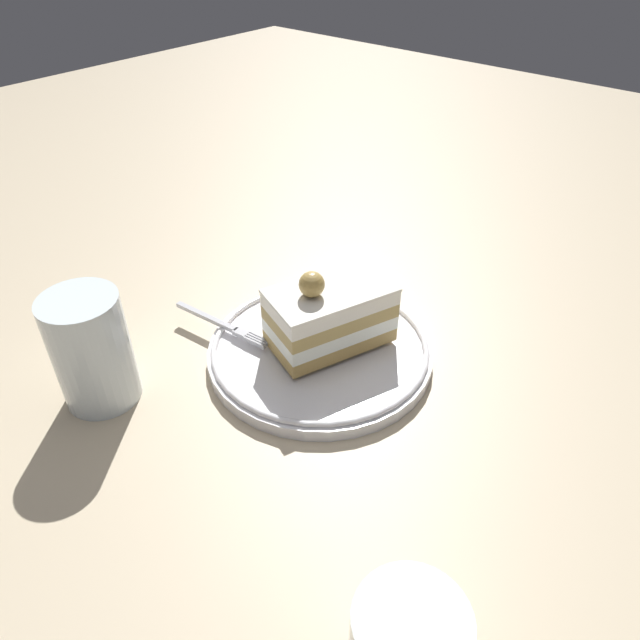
% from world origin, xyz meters
% --- Properties ---
extents(ground_plane, '(2.40, 2.40, 0.00)m').
position_xyz_m(ground_plane, '(0.00, 0.00, 0.00)').
color(ground_plane, '#C8B593').
extents(dessert_plate, '(0.23, 0.23, 0.02)m').
position_xyz_m(dessert_plate, '(0.02, -0.01, 0.01)').
color(dessert_plate, white).
rests_on(dessert_plate, ground_plane).
extents(cake_slice, '(0.14, 0.11, 0.09)m').
position_xyz_m(cake_slice, '(0.03, -0.01, 0.05)').
color(cake_slice, tan).
rests_on(cake_slice, dessert_plate).
extents(fork, '(0.02, 0.13, 0.00)m').
position_xyz_m(fork, '(-0.03, 0.09, 0.02)').
color(fork, silver).
rests_on(fork, dessert_plate).
extents(drink_glass_far, '(0.07, 0.07, 0.11)m').
position_xyz_m(drink_glass_far, '(-0.16, 0.11, 0.05)').
color(drink_glass_far, silver).
rests_on(drink_glass_far, ground_plane).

